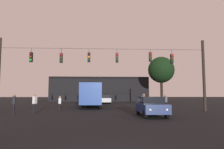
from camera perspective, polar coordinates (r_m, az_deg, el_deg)
The scene contains 13 objects.
ground_plane at distance 30.41m, azimuth -2.49°, elevation -8.48°, with size 168.00×168.00×0.00m, color black.
overhead_signal_span at distance 21.01m, azimuth -2.18°, elevation 1.59°, with size 20.53×0.44×7.20m.
city_bus at distance 28.91m, azimuth -5.53°, elevation -4.93°, with size 2.76×11.05×3.00m.
car_near_right at distance 17.05m, azimuth 10.44°, elevation -8.31°, with size 1.81×4.34×1.52m.
car_far_left at distance 37.65m, azimuth -1.86°, elevation -6.63°, with size 1.95×4.39×1.52m.
pedestrian_crossing_left at distance 22.13m, azimuth -13.83°, elevation -7.37°, with size 0.28×0.39×1.52m.
pedestrian_crossing_center at distance 23.12m, azimuth 8.12°, elevation -7.37°, with size 0.27×0.38×1.52m.
pedestrian_crossing_right at distance 19.82m, azimuth -24.83°, elevation -6.88°, with size 0.31×0.40×1.76m.
pedestrian_near_bus at distance 24.13m, azimuth 14.15°, elevation -6.93°, with size 0.33×0.41×1.68m.
pedestrian_trailing at distance 21.54m, azimuth 8.57°, elevation -7.14°, with size 0.28×0.39×1.74m.
pedestrian_far_side at distance 20.09m, azimuth -20.04°, elevation -7.02°, with size 0.35×0.42×1.75m.
corner_building at distance 53.62m, azimuth -3.38°, elevation -4.07°, with size 22.39×12.35×5.56m.
tree_left_silhouette at distance 43.15m, azimuth 13.07°, elevation 1.19°, with size 5.17×5.17×9.06m.
Camera 1 is at (-0.31, -5.86, 1.76)m, focal length 34.05 mm.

